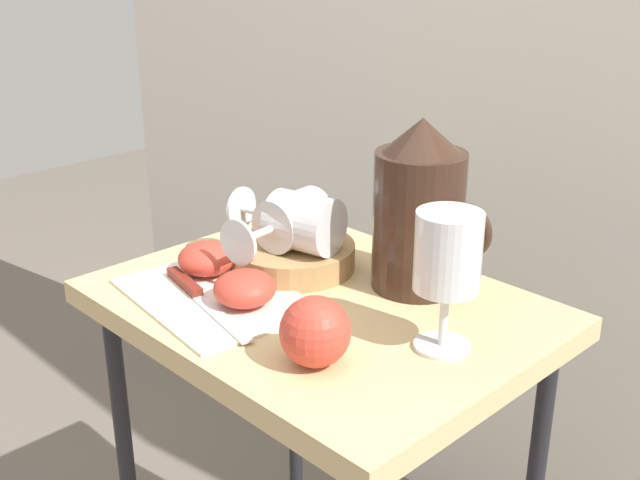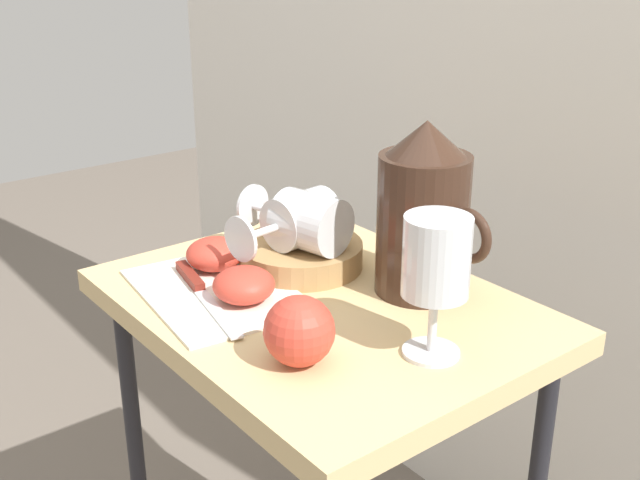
{
  "view_description": "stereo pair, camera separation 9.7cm",
  "coord_description": "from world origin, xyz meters",
  "px_view_note": "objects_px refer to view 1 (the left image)",
  "views": [
    {
      "loc": [
        0.65,
        -0.63,
        1.13
      ],
      "look_at": [
        0.0,
        0.0,
        0.77
      ],
      "focal_mm": 44.48,
      "sensor_mm": 36.0,
      "label": 1
    },
    {
      "loc": [
        0.71,
        -0.56,
        1.13
      ],
      "look_at": [
        0.0,
        0.0,
        0.77
      ],
      "focal_mm": 44.48,
      "sensor_mm": 36.0,
      "label": 2
    }
  ],
  "objects_px": {
    "apple_half_right": "(245,288)",
    "apple_whole": "(315,332)",
    "wine_glass_tipped_far": "(291,220)",
    "knife": "(196,293)",
    "pitcher": "(419,220)",
    "wine_glass_upright": "(448,259)",
    "table": "(320,353)",
    "apple_half_left": "(207,258)",
    "basket_tray": "(293,256)",
    "wine_glass_tipped_near": "(302,222)"
  },
  "relations": [
    {
      "from": "pitcher",
      "to": "wine_glass_tipped_far",
      "type": "xyz_separation_m",
      "value": [
        -0.15,
        -0.08,
        -0.02
      ]
    },
    {
      "from": "pitcher",
      "to": "apple_whole",
      "type": "xyz_separation_m",
      "value": [
        0.05,
        -0.23,
        -0.05
      ]
    },
    {
      "from": "wine_glass_upright",
      "to": "knife",
      "type": "xyz_separation_m",
      "value": [
        -0.29,
        -0.12,
        -0.1
      ]
    },
    {
      "from": "basket_tray",
      "to": "knife",
      "type": "distance_m",
      "value": 0.16
    },
    {
      "from": "basket_tray",
      "to": "knife",
      "type": "relative_size",
      "value": 0.78
    },
    {
      "from": "apple_half_right",
      "to": "apple_whole",
      "type": "relative_size",
      "value": 1.0
    },
    {
      "from": "basket_tray",
      "to": "wine_glass_tipped_far",
      "type": "bearing_deg",
      "value": -54.36
    },
    {
      "from": "wine_glass_tipped_near",
      "to": "apple_half_left",
      "type": "height_order",
      "value": "wine_glass_tipped_near"
    },
    {
      "from": "table",
      "to": "apple_whole",
      "type": "xyz_separation_m",
      "value": [
        0.11,
        -0.11,
        0.12
      ]
    },
    {
      "from": "wine_glass_upright",
      "to": "apple_half_right",
      "type": "xyz_separation_m",
      "value": [
        -0.23,
        -0.09,
        -0.08
      ]
    },
    {
      "from": "wine_glass_tipped_far",
      "to": "apple_whole",
      "type": "relative_size",
      "value": 2.04
    },
    {
      "from": "wine_glass_upright",
      "to": "wine_glass_tipped_near",
      "type": "height_order",
      "value": "wine_glass_upright"
    },
    {
      "from": "wine_glass_tipped_near",
      "to": "apple_half_left",
      "type": "relative_size",
      "value": 2.1
    },
    {
      "from": "basket_tray",
      "to": "apple_whole",
      "type": "height_order",
      "value": "apple_whole"
    },
    {
      "from": "pitcher",
      "to": "apple_half_right",
      "type": "bearing_deg",
      "value": -118.34
    },
    {
      "from": "wine_glass_upright",
      "to": "apple_half_left",
      "type": "xyz_separation_m",
      "value": [
        -0.34,
        -0.07,
        -0.08
      ]
    },
    {
      "from": "basket_tray",
      "to": "wine_glass_upright",
      "type": "relative_size",
      "value": 1.06
    },
    {
      "from": "apple_half_right",
      "to": "knife",
      "type": "height_order",
      "value": "apple_half_right"
    },
    {
      "from": "wine_glass_tipped_near",
      "to": "apple_whole",
      "type": "bearing_deg",
      "value": -39.61
    },
    {
      "from": "wine_glass_upright",
      "to": "apple_half_right",
      "type": "bearing_deg",
      "value": -158.05
    },
    {
      "from": "pitcher",
      "to": "apple_half_left",
      "type": "relative_size",
      "value": 2.88
    },
    {
      "from": "pitcher",
      "to": "wine_glass_upright",
      "type": "bearing_deg",
      "value": -40.36
    },
    {
      "from": "table",
      "to": "pitcher",
      "type": "distance_m",
      "value": 0.21
    },
    {
      "from": "table",
      "to": "apple_whole",
      "type": "relative_size",
      "value": 8.94
    },
    {
      "from": "basket_tray",
      "to": "apple_half_left",
      "type": "xyz_separation_m",
      "value": [
        -0.06,
        -0.1,
        0.01
      ]
    },
    {
      "from": "basket_tray",
      "to": "knife",
      "type": "xyz_separation_m",
      "value": [
        -0.01,
        -0.15,
        -0.01
      ]
    },
    {
      "from": "apple_half_right",
      "to": "apple_whole",
      "type": "height_order",
      "value": "apple_whole"
    },
    {
      "from": "wine_glass_tipped_far",
      "to": "knife",
      "type": "relative_size",
      "value": 0.73
    },
    {
      "from": "apple_whole",
      "to": "pitcher",
      "type": "bearing_deg",
      "value": 102.28
    },
    {
      "from": "table",
      "to": "wine_glass_tipped_far",
      "type": "relative_size",
      "value": 4.38
    },
    {
      "from": "apple_half_right",
      "to": "apple_whole",
      "type": "distance_m",
      "value": 0.16
    },
    {
      "from": "wine_glass_tipped_near",
      "to": "apple_half_right",
      "type": "bearing_deg",
      "value": -77.94
    },
    {
      "from": "wine_glass_tipped_near",
      "to": "apple_half_right",
      "type": "relative_size",
      "value": 2.1
    },
    {
      "from": "wine_glass_tipped_near",
      "to": "knife",
      "type": "bearing_deg",
      "value": -103.11
    },
    {
      "from": "knife",
      "to": "pitcher",
      "type": "bearing_deg",
      "value": 53.81
    },
    {
      "from": "table",
      "to": "apple_whole",
      "type": "bearing_deg",
      "value": -46.07
    },
    {
      "from": "knife",
      "to": "apple_half_right",
      "type": "bearing_deg",
      "value": 26.77
    },
    {
      "from": "wine_glass_tipped_far",
      "to": "knife",
      "type": "distance_m",
      "value": 0.16
    },
    {
      "from": "apple_half_left",
      "to": "apple_whole",
      "type": "xyz_separation_m",
      "value": [
        0.27,
        -0.05,
        0.01
      ]
    },
    {
      "from": "apple_whole",
      "to": "table",
      "type": "bearing_deg",
      "value": 133.93
    },
    {
      "from": "apple_half_right",
      "to": "knife",
      "type": "relative_size",
      "value": 0.36
    },
    {
      "from": "basket_tray",
      "to": "apple_half_right",
      "type": "distance_m",
      "value": 0.13
    },
    {
      "from": "pitcher",
      "to": "knife",
      "type": "bearing_deg",
      "value": -126.19
    },
    {
      "from": "table",
      "to": "basket_tray",
      "type": "bearing_deg",
      "value": 156.67
    },
    {
      "from": "basket_tray",
      "to": "apple_whole",
      "type": "distance_m",
      "value": 0.26
    },
    {
      "from": "apple_half_right",
      "to": "basket_tray",
      "type": "bearing_deg",
      "value": 111.33
    },
    {
      "from": "table",
      "to": "apple_whole",
      "type": "distance_m",
      "value": 0.2
    },
    {
      "from": "pitcher",
      "to": "knife",
      "type": "relative_size",
      "value": 1.02
    },
    {
      "from": "basket_tray",
      "to": "wine_glass_tipped_near",
      "type": "bearing_deg",
      "value": -9.49
    },
    {
      "from": "table",
      "to": "apple_half_left",
      "type": "height_order",
      "value": "apple_half_left"
    }
  ]
}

